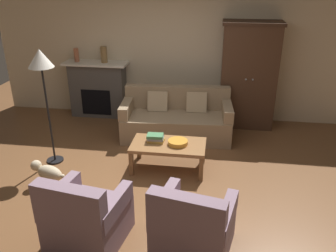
{
  "coord_description": "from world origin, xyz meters",
  "views": [
    {
      "loc": [
        0.83,
        -4.27,
        2.78
      ],
      "look_at": [
        0.11,
        0.7,
        0.55
      ],
      "focal_mm": 37.69,
      "sensor_mm": 36.0,
      "label": 1
    }
  ],
  "objects": [
    {
      "name": "ground_plane",
      "position": [
        0.0,
        0.0,
        0.0
      ],
      "size": [
        9.6,
        9.6,
        0.0
      ],
      "primitive_type": "plane",
      "color": "brown"
    },
    {
      "name": "back_wall",
      "position": [
        0.0,
        2.55,
        1.4
      ],
      "size": [
        7.2,
        0.1,
        2.8
      ],
      "primitive_type": "cube",
      "color": "beige",
      "rests_on": "ground"
    },
    {
      "name": "fireplace",
      "position": [
        -1.55,
        2.3,
        0.57
      ],
      "size": [
        1.26,
        0.48,
        1.12
      ],
      "color": "#4C4947",
      "rests_on": "ground"
    },
    {
      "name": "armoire",
      "position": [
        1.4,
        2.22,
        0.99
      ],
      "size": [
        1.06,
        0.57,
        1.96
      ],
      "color": "#472D1E",
      "rests_on": "ground"
    },
    {
      "name": "couch",
      "position": [
        0.15,
        1.51,
        0.32
      ],
      "size": [
        1.97,
        0.98,
        0.86
      ],
      "color": "#937A5B",
      "rests_on": "ground"
    },
    {
      "name": "coffee_table",
      "position": [
        0.17,
        0.35,
        0.37
      ],
      "size": [
        1.1,
        0.6,
        0.42
      ],
      "color": "olive",
      "rests_on": "ground"
    },
    {
      "name": "fruit_bowl",
      "position": [
        0.31,
        0.35,
        0.45
      ],
      "size": [
        0.29,
        0.29,
        0.06
      ],
      "primitive_type": "cylinder",
      "color": "orange",
      "rests_on": "coffee_table"
    },
    {
      "name": "book_stack",
      "position": [
        -0.03,
        0.39,
        0.48
      ],
      "size": [
        0.26,
        0.19,
        0.12
      ],
      "color": "gold",
      "rests_on": "coffee_table"
    },
    {
      "name": "mantel_vase_terracotta",
      "position": [
        -1.93,
        2.28,
        1.25
      ],
      "size": [
        0.09,
        0.09,
        0.26
      ],
      "primitive_type": "cylinder",
      "color": "#A86042",
      "rests_on": "fireplace"
    },
    {
      "name": "mantel_vase_bronze",
      "position": [
        -1.37,
        2.28,
        1.28
      ],
      "size": [
        0.13,
        0.13,
        0.31
      ],
      "primitive_type": "cylinder",
      "color": "olive",
      "rests_on": "fireplace"
    },
    {
      "name": "armchair_near_left",
      "position": [
        -0.49,
        -1.35,
        0.32
      ],
      "size": [
        0.88,
        0.88,
        0.88
      ],
      "color": "gray",
      "rests_on": "ground"
    },
    {
      "name": "armchair_near_right",
      "position": [
        0.67,
        -1.34,
        0.32
      ],
      "size": [
        0.91,
        0.91,
        0.88
      ],
      "color": "gray",
      "rests_on": "ground"
    },
    {
      "name": "floor_lamp",
      "position": [
        -1.64,
        0.32,
        1.54
      ],
      "size": [
        0.36,
        0.36,
        1.77
      ],
      "color": "black",
      "rests_on": "ground"
    },
    {
      "name": "dog",
      "position": [
        -1.38,
        -0.42,
        0.25
      ],
      "size": [
        0.55,
        0.32,
        0.39
      ],
      "color": "beige",
      "rests_on": "ground"
    }
  ]
}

